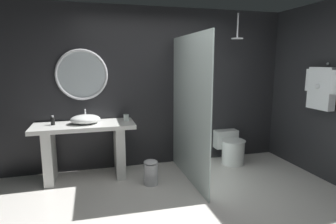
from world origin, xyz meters
name	(u,v)px	position (x,y,z in m)	size (l,w,h in m)	color
ground_plane	(190,221)	(0.00, 0.00, 0.00)	(5.76, 5.76, 0.00)	silver
back_wall_panel	(152,88)	(0.00, 1.90, 1.30)	(4.80, 0.10, 2.60)	#232326
side_wall_right	(322,91)	(2.35, 0.76, 1.30)	(0.10, 2.47, 2.60)	#232326
vanity_counter	(85,144)	(-1.11, 1.53, 0.53)	(1.46, 0.60, 0.84)	silver
vessel_sink	(85,119)	(-1.09, 1.53, 0.91)	(0.43, 0.35, 0.19)	white
tumbler_cup	(126,118)	(-0.49, 1.57, 0.89)	(0.08, 0.08, 0.10)	silver
soap_dispenser	(53,121)	(-1.54, 1.57, 0.90)	(0.06, 0.06, 0.14)	black
round_wall_mirror	(82,75)	(-1.11, 1.81, 1.54)	(0.78, 0.04, 0.78)	silver
shower_glass_panel	(189,110)	(0.36, 1.08, 1.06)	(0.02, 1.55, 2.11)	silver
rain_shower_head	(237,36)	(1.33, 1.54, 2.15)	(0.19, 0.19, 0.41)	silver
hanging_bathrobe	(322,87)	(2.21, 0.62, 1.38)	(0.20, 0.59, 0.67)	silver
toilet	(231,148)	(1.31, 1.55, 0.26)	(0.41, 0.60, 0.53)	white
waste_bin	(151,172)	(-0.22, 1.04, 0.18)	(0.20, 0.20, 0.36)	silver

